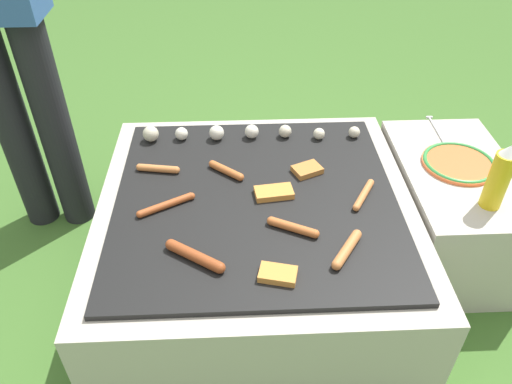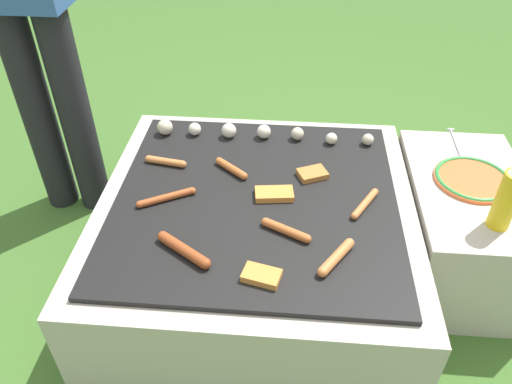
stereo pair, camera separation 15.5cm
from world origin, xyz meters
The scene contains 17 objects.
ground_plane centered at (0.00, 0.00, 0.00)m, with size 14.00×14.00×0.00m, color #3D6628.
grill centered at (0.00, 0.00, 0.18)m, with size 1.00×1.00×0.37m.
side_ledge centered at (0.70, 0.12, 0.18)m, with size 0.38×0.64×0.37m.
sausage_front_left centered at (-0.09, 0.13, 0.38)m, with size 0.12×0.10×0.03m.
sausage_front_right centered at (0.10, -0.16, 0.38)m, with size 0.15×0.09×0.03m.
sausage_back_center centered at (0.24, -0.25, 0.38)m, with size 0.11×0.14×0.03m.
sausage_back_left centered at (-0.18, -0.26, 0.38)m, with size 0.17×0.12×0.03m.
sausage_back_right centered at (-0.28, -0.04, 0.38)m, with size 0.17×0.10×0.02m.
sausage_front_center centered at (0.34, -0.02, 0.38)m, with size 0.09×0.14×0.02m.
sausage_mid_right centered at (-0.32, 0.15, 0.38)m, with size 0.15×0.05×0.02m.
bread_slice_center centered at (0.06, 0.01, 0.38)m, with size 0.13×0.08×0.02m.
bread_slice_right centered at (0.04, -0.33, 0.38)m, with size 0.11×0.08×0.02m.
bread_slice_left centered at (0.18, 0.12, 0.38)m, with size 0.11×0.10×0.02m.
mushroom_row centered at (-0.07, 0.34, 0.39)m, with size 0.79×0.07×0.06m.
plate_colorful centered at (0.70, 0.14, 0.38)m, with size 0.25×0.25×0.02m.
condiment_bottle centered at (0.72, -0.07, 0.47)m, with size 0.06×0.06×0.22m.
fork_utensil centered at (0.70, 0.36, 0.37)m, with size 0.02×0.22×0.01m.
Camera 2 is at (0.10, -1.21, 1.36)m, focal length 35.00 mm.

